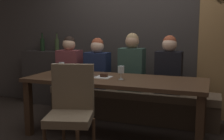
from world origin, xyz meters
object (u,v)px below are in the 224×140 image
(dining_table, at_px, (115,85))
(diner_far_end, at_px, (132,63))
(wine_glass_center_front, at_px, (55,68))
(wine_glass_near_right, at_px, (62,66))
(chair_near_side, at_px, (71,106))
(wine_glass_far_right, at_px, (83,70))
(fork_on_table, at_px, (92,77))
(diner_bearded, at_px, (97,64))
(wine_bottle_dark_red, at_px, (42,44))
(diner_redhead, at_px, (69,62))
(diner_near_end, at_px, (169,66))
(dessert_plate, at_px, (103,77))
(banquette_bench, at_px, (131,104))
(wine_bottle_pale_label, at_px, (57,44))
(wine_glass_end_left, at_px, (121,70))

(dining_table, xyz_separation_m, diner_far_end, (0.01, 0.70, 0.19))
(wine_glass_center_front, xyz_separation_m, wine_glass_near_right, (0.00, 0.17, -0.00))
(chair_near_side, relative_size, wine_glass_far_right, 5.98)
(fork_on_table, bearing_deg, diner_bearded, 109.45)
(wine_bottle_dark_red, bearing_deg, wine_glass_far_right, -41.20)
(diner_redhead, bearing_deg, dining_table, -33.85)
(diner_near_end, height_order, dessert_plate, diner_near_end)
(banquette_bench, relative_size, diner_far_end, 3.00)
(diner_redhead, relative_size, wine_glass_near_right, 4.75)
(diner_redhead, relative_size, diner_far_end, 0.94)
(fork_on_table, bearing_deg, wine_bottle_dark_red, 144.50)
(diner_bearded, xyz_separation_m, wine_bottle_dark_red, (-1.22, 0.36, 0.26))
(wine_bottle_dark_red, bearing_deg, chair_near_side, -49.13)
(chair_near_side, xyz_separation_m, wine_glass_far_right, (-0.12, 0.54, 0.30))
(diner_bearded, distance_m, diner_near_end, 1.08)
(wine_bottle_pale_label, bearing_deg, diner_bearded, -21.10)
(dining_table, xyz_separation_m, wine_glass_end_left, (0.09, -0.05, 0.20))
(wine_glass_far_right, xyz_separation_m, wine_glass_end_left, (0.43, 0.14, 0.00))
(diner_bearded, xyz_separation_m, wine_glass_end_left, (0.63, -0.74, 0.05))
(diner_near_end, bearing_deg, fork_on_table, -138.85)
(wine_glass_near_right, distance_m, fork_on_table, 0.49)
(banquette_bench, distance_m, wine_glass_end_left, 0.98)
(wine_glass_far_right, bearing_deg, fork_on_table, 74.19)
(diner_bearded, height_order, fork_on_table, diner_bearded)
(dining_table, bearing_deg, wine_glass_far_right, -150.82)
(diner_redhead, relative_size, wine_bottle_dark_red, 2.39)
(banquette_bench, relative_size, chair_near_side, 2.55)
(fork_on_table, bearing_deg, wine_glass_center_front, -166.77)
(diner_near_end, height_order, wine_bottle_pale_label, wine_bottle_pale_label)
(diner_redhead, bearing_deg, diner_near_end, 0.94)
(wine_glass_center_front, xyz_separation_m, fork_on_table, (0.48, 0.10, -0.11))
(chair_near_side, height_order, diner_near_end, diner_near_end)
(wine_bottle_pale_label, relative_size, fork_on_table, 1.92)
(wine_glass_near_right, bearing_deg, wine_glass_far_right, -26.90)
(diner_near_end, height_order, wine_bottle_dark_red, wine_bottle_dark_red)
(wine_glass_far_right, height_order, dessert_plate, wine_glass_far_right)
(wine_bottle_pale_label, distance_m, wine_glass_near_right, 1.25)
(diner_redhead, distance_m, wine_glass_near_right, 0.69)
(wine_glass_near_right, distance_m, wine_glass_end_left, 0.86)
(dining_table, height_order, dessert_plate, dessert_plate)
(wine_bottle_pale_label, bearing_deg, wine_glass_end_left, -35.28)
(wine_glass_near_right, xyz_separation_m, dessert_plate, (0.61, -0.04, -0.10))
(dessert_plate, relative_size, fork_on_table, 1.12)
(dessert_plate, bearing_deg, diner_near_end, 45.43)
(diner_bearded, distance_m, wine_bottle_dark_red, 1.30)
(wine_bottle_pale_label, bearing_deg, diner_near_end, -9.88)
(diner_near_end, bearing_deg, banquette_bench, 179.78)
(dining_table, bearing_deg, chair_near_side, -106.52)
(diner_bearded, distance_m, fork_on_table, 0.77)
(wine_glass_far_right, height_order, wine_glass_center_front, same)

